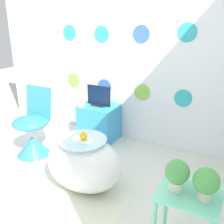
{
  "coord_description": "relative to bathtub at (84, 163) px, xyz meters",
  "views": [
    {
      "loc": [
        1.61,
        -1.12,
        1.75
      ],
      "look_at": [
        0.45,
        1.05,
        0.84
      ],
      "focal_mm": 42.0,
      "sensor_mm": 36.0,
      "label": 1
    }
  ],
  "objects": [
    {
      "name": "rubber_duck",
      "position": [
        0.02,
        -0.02,
        0.34
      ],
      "size": [
        0.08,
        0.08,
        0.09
      ],
      "color": "yellow",
      "rests_on": "bathtub"
    },
    {
      "name": "bathtub",
      "position": [
        0.0,
        0.0,
        0.0
      ],
      "size": [
        0.84,
        0.6,
        0.59
      ],
      "color": "white",
      "rests_on": "ground_plane"
    },
    {
      "name": "rug",
      "position": [
        -0.0,
        -0.2,
        -0.29
      ],
      "size": [
        1.06,
        0.64,
        0.01
      ],
      "color": "silver",
      "rests_on": "ground_plane"
    },
    {
      "name": "tv",
      "position": [
        -0.48,
        1.1,
        0.36
      ],
      "size": [
        0.37,
        0.12,
        0.3
      ],
      "color": "black",
      "rests_on": "tv_cabinet"
    },
    {
      "name": "side_table",
      "position": [
        1.14,
        -0.33,
        0.14
      ],
      "size": [
        0.44,
        0.35,
        0.55
      ],
      "color": "#72D8B7",
      "rests_on": "ground_plane"
    },
    {
      "name": "tv_cabinet",
      "position": [
        -0.48,
        1.1,
        -0.03
      ],
      "size": [
        0.53,
        0.43,
        0.52
      ],
      "color": "#389ED6",
      "rests_on": "ground_plane"
    },
    {
      "name": "wall_back_dotted",
      "position": [
        -0.22,
        1.37,
        1.0
      ],
      "size": [
        4.36,
        0.05,
        2.6
      ],
      "color": "white",
      "rests_on": "ground_plane"
    },
    {
      "name": "potted_plant_left",
      "position": [
        1.04,
        -0.33,
        0.4
      ],
      "size": [
        0.18,
        0.18,
        0.25
      ],
      "color": "beige",
      "rests_on": "side_table"
    },
    {
      "name": "potted_plant_right",
      "position": [
        1.24,
        -0.34,
        0.39
      ],
      "size": [
        0.18,
        0.18,
        0.24
      ],
      "color": "beige",
      "rests_on": "side_table"
    },
    {
      "name": "vase",
      "position": [
        -0.67,
        0.95,
        0.3
      ],
      "size": [
        0.1,
        0.1,
        0.17
      ],
      "color": "white",
      "rests_on": "tv_cabinet"
    },
    {
      "name": "chair",
      "position": [
        -1.0,
        0.29,
        -0.0
      ],
      "size": [
        0.46,
        0.46,
        0.89
      ],
      "color": "#338CE0",
      "rests_on": "ground_plane"
    }
  ]
}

